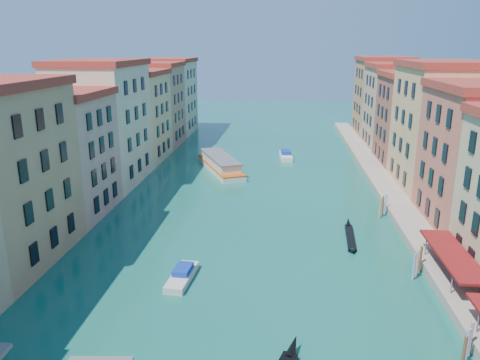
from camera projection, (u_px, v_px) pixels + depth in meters
The scene contains 8 objects.
left_bank_palazzos at pixel (88, 134), 74.01m from camera, with size 12.80×128.40×21.00m.
right_bank_palazzos at pixel (453, 140), 69.29m from camera, with size 12.80×128.40×21.00m.
quay at pixel (392, 198), 72.58m from camera, with size 4.00×140.00×1.00m, color gray.
mooring_poles_right at pixel (454, 326), 37.99m from camera, with size 1.44×54.24×3.20m.
vaporetto_far at pixel (220, 164), 90.13m from camera, with size 11.59×19.14×2.83m.
gondola_far at pixel (350, 236), 58.43m from camera, with size 1.51×10.45×1.48m.
motorboat_mid at pixel (182, 275), 48.08m from camera, with size 2.49×6.41×1.30m.
motorboat_far at pixel (286, 155), 99.98m from camera, with size 2.95×7.83×1.59m.
Camera 1 is at (4.83, -5.87, 23.29)m, focal length 35.00 mm.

